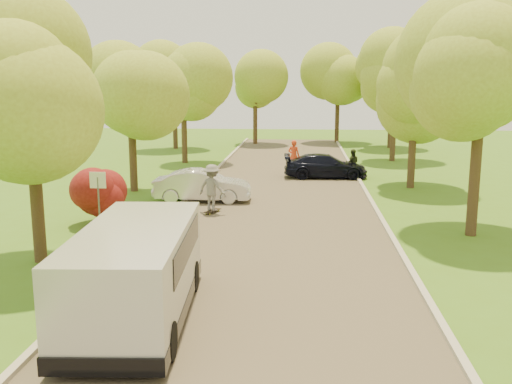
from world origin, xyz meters
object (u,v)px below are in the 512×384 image
(dark_sedan, at_px, (325,166))
(longboard, at_px, (212,211))
(minivan, at_px, (136,272))
(silver_sedan, at_px, (202,186))
(skateboarder, at_px, (212,188))
(person_striped, at_px, (294,156))
(person_olive, at_px, (352,163))
(street_sign, at_px, (98,190))

(dark_sedan, distance_m, longboard, 10.30)
(minivan, xyz_separation_m, silver_sedan, (-0.80, 12.70, -0.40))
(minivan, height_order, skateboarder, minivan)
(silver_sedan, distance_m, person_striped, 9.67)
(silver_sedan, height_order, longboard, silver_sedan)
(dark_sedan, relative_size, longboard, 4.63)
(dark_sedan, height_order, person_olive, person_olive)
(street_sign, relative_size, skateboarder, 1.18)
(minivan, xyz_separation_m, person_olive, (6.30, 20.10, -0.34))
(minivan, bearing_deg, street_sign, 111.90)
(dark_sedan, xyz_separation_m, skateboarder, (-4.80, -9.09, 0.39))
(skateboarder, bearing_deg, longboard, -40.38)
(silver_sedan, bearing_deg, person_striped, -25.78)
(silver_sedan, xyz_separation_m, person_olive, (7.10, 7.40, 0.06))
(minivan, height_order, longboard, minivan)
(silver_sedan, bearing_deg, minivan, -178.82)
(silver_sedan, xyz_separation_m, longboard, (0.80, -2.31, -0.59))
(minivan, bearing_deg, dark_sedan, 72.28)
(longboard, bearing_deg, person_olive, -99.91)
(silver_sedan, height_order, dark_sedan, silver_sedan)
(minivan, xyz_separation_m, skateboarder, (0.00, 10.39, -0.05))
(street_sign, xyz_separation_m, person_striped, (6.33, 14.74, -0.64))
(person_striped, bearing_deg, minivan, 94.12)
(skateboarder, bearing_deg, street_sign, 70.21)
(dark_sedan, bearing_deg, person_striped, 37.50)
(silver_sedan, height_order, person_olive, person_olive)
(street_sign, distance_m, longboard, 5.07)
(skateboarder, height_order, person_olive, skateboarder)
(street_sign, distance_m, person_olive, 16.40)
(street_sign, relative_size, person_striped, 1.17)
(street_sign, height_order, minivan, street_sign)
(silver_sedan, height_order, person_striped, person_striped)
(minivan, xyz_separation_m, longboard, (0.00, 10.39, -0.99))
(silver_sedan, bearing_deg, street_sign, 154.52)
(person_olive, bearing_deg, minivan, 74.26)
(street_sign, height_order, skateboarder, street_sign)
(longboard, distance_m, skateboarder, 0.94)
(dark_sedan, height_order, longboard, dark_sedan)
(person_olive, bearing_deg, skateboarder, 58.71)
(dark_sedan, distance_m, person_olive, 1.63)
(minivan, xyz_separation_m, person_striped, (3.04, 21.57, -0.17))
(dark_sedan, xyz_separation_m, person_striped, (-1.77, 2.09, 0.27))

